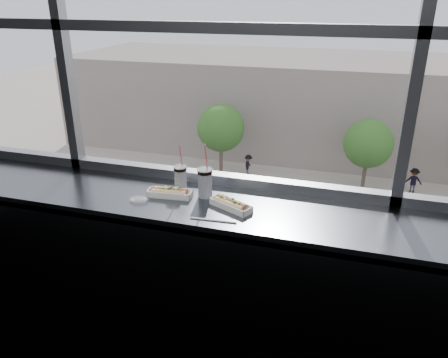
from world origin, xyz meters
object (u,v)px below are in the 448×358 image
(car_near_b, at_px, (195,243))
(soda_cup_right, at_px, (205,181))
(car_near_c, at_px, (299,263))
(wrapper, at_px, (139,199))
(car_far_a, at_px, (195,181))
(tree_left, at_px, (221,128))
(hotdog_tray_right, at_px, (231,204))
(pedestrian_c, at_px, (414,178))
(car_near_a, at_px, (52,221))
(pedestrian_a, at_px, (248,163))
(soda_cup_left, at_px, (181,177))
(tree_center, at_px, (368,144))
(loose_straw, at_px, (213,220))
(car_far_b, at_px, (358,201))
(hotdog_tray_left, at_px, (170,192))

(car_near_b, bearing_deg, soda_cup_right, -159.14)
(soda_cup_right, xyz_separation_m, car_near_c, (-0.98, 16.21, -11.20))
(car_near_c, bearing_deg, wrapper, 178.41)
(car_far_a, bearing_deg, car_near_c, -130.28)
(car_near_c, relative_size, tree_left, 0.99)
(hotdog_tray_right, height_order, pedestrian_c, hotdog_tray_right)
(car_near_a, distance_m, pedestrian_a, 15.13)
(soda_cup_left, bearing_deg, wrapper, -129.02)
(soda_cup_right, height_order, tree_center, soda_cup_right)
(car_near_c, bearing_deg, hotdog_tray_right, -179.78)
(soda_cup_right, bearing_deg, car_far_a, 111.06)
(car_near_a, relative_size, pedestrian_a, 3.16)
(wrapper, distance_m, tree_left, 30.72)
(loose_straw, height_order, car_near_c, loose_straw)
(hotdog_tray_right, xyz_separation_m, car_near_a, (-15.35, 16.31, -10.99))
(hotdog_tray_right, distance_m, car_near_b, 20.70)
(car_far_b, distance_m, tree_left, 11.45)
(car_far_b, height_order, pedestrian_c, pedestrian_c)
(car_near_c, xyz_separation_m, tree_center, (2.96, 12.00, 2.64))
(car_near_b, bearing_deg, car_far_b, -45.84)
(soda_cup_right, height_order, tree_left, soda_cup_right)
(soda_cup_right, distance_m, pedestrian_c, 31.48)
(car_near_c, distance_m, car_near_a, 14.20)
(pedestrian_a, bearing_deg, car_far_b, -118.31)
(car_far_a, relative_size, pedestrian_a, 2.89)
(hotdog_tray_left, xyz_separation_m, pedestrian_a, (-6.41, 28.73, -11.06))
(car_near_a, bearing_deg, wrapper, -135.00)
(car_far_a, relative_size, tree_left, 1.04)
(hotdog_tray_right, height_order, car_near_c, hotdog_tray_right)
(soda_cup_left, distance_m, pedestrian_a, 31.39)
(soda_cup_right, bearing_deg, wrapper, -152.95)
(pedestrian_c, bearing_deg, wrapper, 78.90)
(car_far_a, relative_size, car_near_c, 1.05)
(car_near_a, height_order, pedestrian_c, pedestrian_c)
(wrapper, xyz_separation_m, tree_center, (2.32, 28.38, -8.48))
(loose_straw, xyz_separation_m, wrapper, (-0.47, 0.10, 0.01))
(car_far_a, bearing_deg, hotdog_tray_right, -155.14)
(pedestrian_a, height_order, tree_left, tree_left)
(soda_cup_left, distance_m, car_near_b, 20.51)
(pedestrian_c, bearing_deg, pedestrian_a, 1.46)
(soda_cup_left, bearing_deg, hotdog_tray_right, -22.13)
(wrapper, xyz_separation_m, tree_left, (-8.35, 28.38, -8.28))
(car_far_b, bearing_deg, tree_left, 73.91)
(wrapper, relative_size, car_near_c, 0.02)
(car_near_c, height_order, car_near_a, car_near_a)
(soda_cup_right, xyz_separation_m, pedestrian_a, (-6.60, 28.67, -11.13))
(wrapper, bearing_deg, soda_cup_left, 50.98)
(car_far_a, bearing_deg, pedestrian_a, -27.83)
(hotdog_tray_right, height_order, car_near_b, hotdog_tray_right)
(car_far_b, height_order, car_near_a, car_near_a)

